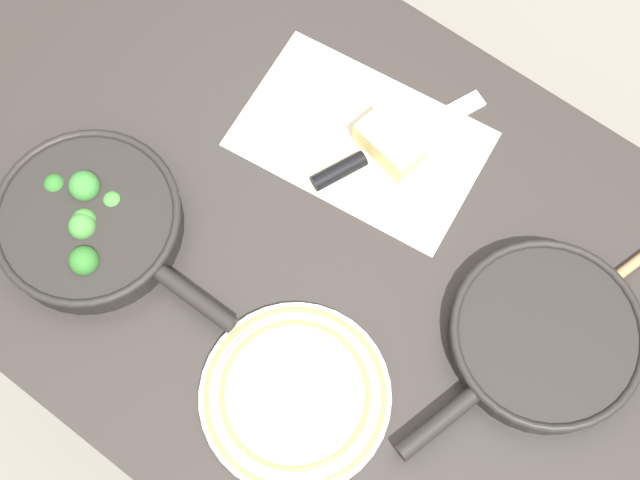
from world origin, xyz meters
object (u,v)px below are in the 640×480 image
object	(u,v)px
skillet_eggs	(544,337)
dinner_plate_stack	(295,395)
cheese_block	(389,145)
skillet_broccoli	(90,221)
grater_knife	(375,153)
wooden_spoon	(612,280)

from	to	relation	value
skillet_eggs	dinner_plate_stack	distance (m)	0.35
skillet_eggs	cheese_block	xyz separation A→B (m)	(0.33, -0.11, 0.00)
skillet_broccoli	cheese_block	distance (m)	0.44
dinner_plate_stack	skillet_eggs	bearing A→B (deg)	-130.33
grater_knife	cheese_block	bearing A→B (deg)	-13.72
cheese_block	dinner_plate_stack	world-z (taller)	cheese_block
skillet_broccoli	skillet_eggs	world-z (taller)	skillet_broccoli
wooden_spoon	dinner_plate_stack	bearing A→B (deg)	-15.93
skillet_broccoli	skillet_eggs	bearing A→B (deg)	21.75
grater_knife	cheese_block	world-z (taller)	cheese_block
cheese_block	grater_knife	bearing A→B (deg)	53.10
grater_knife	wooden_spoon	bearing A→B (deg)	-60.91
skillet_broccoli	wooden_spoon	xyz separation A→B (m)	(-0.64, -0.37, -0.02)
dinner_plate_stack	cheese_block	bearing A→B (deg)	-73.50
skillet_broccoli	wooden_spoon	distance (m)	0.74
skillet_eggs	wooden_spoon	world-z (taller)	skillet_eggs
skillet_eggs	dinner_plate_stack	bearing A→B (deg)	-24.88
skillet_eggs	grater_knife	distance (m)	0.36
grater_knife	dinner_plate_stack	world-z (taller)	dinner_plate_stack
skillet_broccoli	dinner_plate_stack	world-z (taller)	skillet_broccoli
cheese_block	dinner_plate_stack	size ratio (longest dim) A/B	0.42
skillet_broccoli	dinner_plate_stack	xyz separation A→B (m)	(-0.38, 0.02, -0.02)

